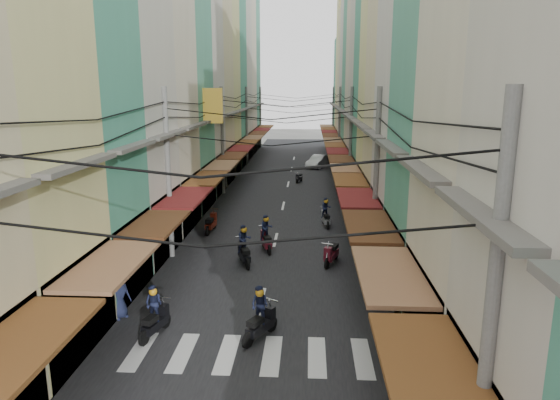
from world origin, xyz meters
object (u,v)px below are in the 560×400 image
at_px(bicycle, 432,317).
at_px(market_umbrella, 507,314).
at_px(white_car, 318,168).
at_px(traffic_sign, 410,257).

relative_size(bicycle, market_umbrella, 0.70).
relative_size(white_car, bicycle, 2.66).
relative_size(white_car, traffic_sign, 1.64).
height_order(bicycle, market_umbrella, market_umbrella).
relative_size(white_car, market_umbrella, 1.87).
relative_size(bicycle, traffic_sign, 0.62).
relative_size(market_umbrella, traffic_sign, 0.88).
xyz_separation_m(market_umbrella, traffic_sign, (-1.62, 4.99, -0.14)).
distance_m(market_umbrella, traffic_sign, 5.25).
xyz_separation_m(bicycle, market_umbrella, (0.88, -4.17, 2.14)).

